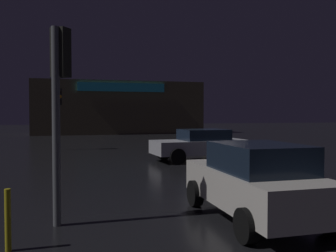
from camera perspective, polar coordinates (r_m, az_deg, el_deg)
The scene contains 8 objects.
ground_plane at distance 17.06m, azimuth 6.99°, elevation -5.51°, with size 120.00×120.00×0.00m, color black.
store_building at distance 42.16m, azimuth -7.91°, elevation 2.79°, with size 18.09×7.92×5.66m.
traffic_signal_opposite at distance 23.00m, azimuth -16.71°, elevation 3.36°, with size 0.42×0.42×3.73m.
traffic_signal_cross_left at distance 7.58m, azimuth -16.54°, elevation 5.76°, with size 0.41×0.43×3.90m.
car_near at distance 17.23m, azimuth 5.10°, elevation -2.82°, with size 4.55×2.33×1.47m.
car_crossing at distance 7.92m, azimuth 13.37°, elevation -8.26°, with size 1.90×3.97×1.60m.
bollard_kerb_a at distance 6.59m, azimuth -23.63°, elevation -13.25°, with size 0.10×0.10×1.01m, color gold.
bollard_kerb_b at distance 27.34m, azimuth 5.70°, elevation -1.57°, with size 0.14×0.14×1.06m, color gold.
Camera 1 is at (-6.41, -15.65, 2.21)m, focal length 39.22 mm.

